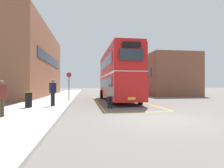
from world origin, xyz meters
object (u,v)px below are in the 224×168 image
Objects in this scene: double_decker_bus at (117,75)px; litter_bin at (29,100)px; single_deck_bus at (118,84)px; pedestrian_waiting_near at (53,90)px; pedestrian_boarding at (110,94)px; pedestrian_waiting_far at (1,96)px; bus_stop_sign at (69,84)px.

litter_bin is at bearing -140.86° from double_decker_bus.
pedestrian_waiting_near is at bearing -112.10° from single_deck_bus.
pedestrian_boarding is at bearing -1.78° from litter_bin.
double_decker_bus is 6.57× the size of pedestrian_boarding.
double_decker_bus is 8.69m from litter_bin.
double_decker_bus is 11.19m from pedestrian_waiting_far.
litter_bin is at bearing 178.22° from pedestrian_boarding.
double_decker_bus reaches higher than single_deck_bus.
double_decker_bus is 4.64m from bus_stop_sign.
single_deck_bus is 20.64m from pedestrian_boarding.
pedestrian_waiting_far is (-5.25, -3.32, 0.12)m from pedestrian_boarding.
double_decker_bus is 1.14× the size of single_deck_bus.
double_decker_bus is at bearing -100.43° from single_deck_bus.
pedestrian_waiting_near is 0.71× the size of bus_stop_sign.
pedestrian_boarding is at bearing -57.99° from bus_stop_sign.
bus_stop_sign is (2.19, 8.21, 0.61)m from pedestrian_waiting_far.
litter_bin is at bearing 87.74° from pedestrian_waiting_far.
single_deck_bus is at bearing 67.90° from pedestrian_waiting_near.
pedestrian_waiting_near is at bearing 69.57° from pedestrian_waiting_far.
bus_stop_sign is (-7.23, -15.31, 0.03)m from single_deck_bus.
bus_stop_sign is (2.06, 4.73, 1.05)m from litter_bin.
bus_stop_sign is (0.69, 4.17, 0.47)m from pedestrian_waiting_near.
single_deck_bus reaches higher than bus_stop_sign.
pedestrian_waiting_far is 0.64× the size of bus_stop_sign.
double_decker_bus is 14.97m from single_deck_bus.
single_deck_bus is 16.93m from bus_stop_sign.
double_decker_bus reaches higher than pedestrian_boarding.
single_deck_bus is at bearing 68.18° from pedestrian_waiting_far.
pedestrian_waiting_near is (-5.21, -4.79, -1.31)m from double_decker_bus.
pedestrian_boarding is 0.91× the size of pedestrian_waiting_near.
pedestrian_waiting_near reaches higher than pedestrian_boarding.
double_decker_bus is 7.19m from pedestrian_waiting_near.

